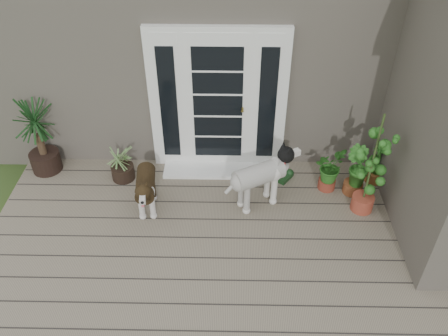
{
  "coord_description": "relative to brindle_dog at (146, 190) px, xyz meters",
  "views": [
    {
      "loc": [
        -0.01,
        -2.96,
        4.48
      ],
      "look_at": [
        -0.1,
        1.75,
        0.7
      ],
      "focal_mm": 37.16,
      "sensor_mm": 36.0,
      "label": 1
    }
  ],
  "objects": [
    {
      "name": "herb_c",
      "position": [
        3.19,
        0.67,
        -0.08
      ],
      "size": [
        0.36,
        0.36,
        0.51
      ],
      "primitive_type": "imported",
      "rotation": [
        0.0,
        0.0,
        4.59
      ],
      "color": "#195819",
      "rests_on": "deck"
    },
    {
      "name": "door_step",
      "position": [
        0.92,
        0.82,
        -0.3
      ],
      "size": [
        1.6,
        0.4,
        0.05
      ],
      "primitive_type": "cube",
      "color": "white",
      "rests_on": "deck"
    },
    {
      "name": "herb_a",
      "position": [
        2.47,
        0.47,
        -0.06
      ],
      "size": [
        0.56,
        0.56,
        0.54
      ],
      "primitive_type": "imported",
      "rotation": [
        0.0,
        0.0,
        1.13
      ],
      "color": "#1E611B",
      "rests_on": "deck"
    },
    {
      "name": "herb_b",
      "position": [
        2.82,
        0.39,
        -0.06
      ],
      "size": [
        0.5,
        0.5,
        0.54
      ],
      "primitive_type": "imported",
      "rotation": [
        0.0,
        0.0,
        2.26
      ],
      "color": "#1D4D16",
      "rests_on": "deck"
    },
    {
      "name": "spider_plant",
      "position": [
        -0.46,
        0.64,
        -0.04
      ],
      "size": [
        0.65,
        0.65,
        0.58
      ],
      "primitive_type": null,
      "rotation": [
        0.0,
        0.0,
        0.22
      ],
      "color": "#87AB69",
      "rests_on": "deck"
    },
    {
      "name": "house_main",
      "position": [
        1.12,
        3.07,
        1.1
      ],
      "size": [
        7.4,
        4.0,
        3.1
      ],
      "primitive_type": "cube",
      "color": "#665E54",
      "rests_on": "ground"
    },
    {
      "name": "door_unit",
      "position": [
        0.92,
        1.02,
        0.75
      ],
      "size": [
        1.9,
        0.14,
        2.15
      ],
      "primitive_type": "cube",
      "color": "white",
      "rests_on": "deck"
    },
    {
      "name": "clog_left",
      "position": [
        1.42,
        0.64,
        -0.29
      ],
      "size": [
        0.15,
        0.3,
        0.09
      ],
      "primitive_type": null,
      "rotation": [
        0.0,
        0.0,
        0.05
      ],
      "color": "#13311B",
      "rests_on": "deck"
    },
    {
      "name": "sapling",
      "position": [
        2.88,
        0.05,
        0.45
      ],
      "size": [
        0.53,
        0.53,
        1.56
      ],
      "primitive_type": null,
      "rotation": [
        0.0,
        0.0,
        0.17
      ],
      "color": "#215618",
      "rests_on": "deck"
    },
    {
      "name": "deck",
      "position": [
        1.12,
        -1.18,
        -0.39
      ],
      "size": [
        6.2,
        4.6,
        0.12
      ],
      "primitive_type": "cube",
      "color": "#6B5B4C",
      "rests_on": "ground"
    },
    {
      "name": "white_dog",
      "position": [
        1.47,
        0.12,
        0.05
      ],
      "size": [
        0.98,
        0.77,
        0.75
      ],
      "primitive_type": null,
      "rotation": [
        0.0,
        0.0,
        -1.08
      ],
      "color": "silver",
      "rests_on": "deck"
    },
    {
      "name": "brindle_dog",
      "position": [
        0.0,
        0.0,
        0.0
      ],
      "size": [
        0.42,
        0.82,
        0.66
      ],
      "primitive_type": null,
      "rotation": [
        0.0,
        0.0,
        3.25
      ],
      "color": "#332412",
      "rests_on": "deck"
    },
    {
      "name": "clog_right",
      "position": [
        1.91,
        0.65,
        -0.28
      ],
      "size": [
        0.31,
        0.35,
        0.1
      ],
      "primitive_type": null,
      "rotation": [
        0.0,
        0.0,
        -0.64
      ],
      "color": "#143315",
      "rests_on": "deck"
    },
    {
      "name": "yucca",
      "position": [
        -1.63,
        0.82,
        0.26
      ],
      "size": [
        1.04,
        1.04,
        1.18
      ],
      "primitive_type": null,
      "rotation": [
        0.0,
        0.0,
        -0.34
      ],
      "color": "black",
      "rests_on": "deck"
    }
  ]
}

